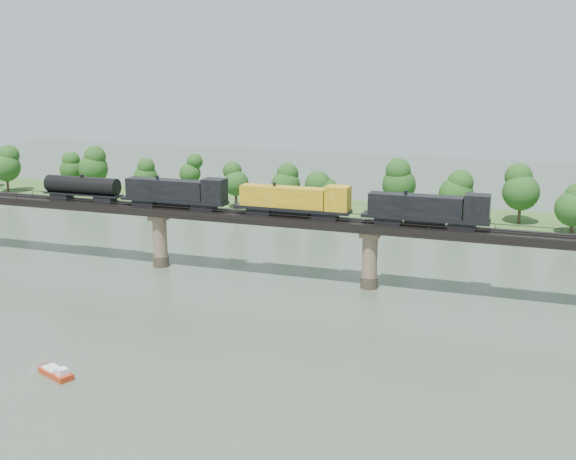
% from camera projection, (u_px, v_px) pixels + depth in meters
% --- Properties ---
extents(ground, '(400.00, 400.00, 0.00)m').
position_uv_depth(ground, '(318.00, 354.00, 95.73)').
color(ground, '#3B4939').
rests_on(ground, ground).
extents(far_bank, '(300.00, 24.00, 1.60)m').
position_uv_depth(far_bank, '(420.00, 217.00, 173.59)').
color(far_bank, '#2E5120').
rests_on(far_bank, ground).
extents(bridge, '(236.00, 30.00, 11.50)m').
position_uv_depth(bridge, '(370.00, 257.00, 121.99)').
color(bridge, '#473A2D').
rests_on(bridge, ground).
extents(bridge_superstructure, '(220.00, 4.90, 0.75)m').
position_uv_depth(bridge_superstructure, '(371.00, 221.00, 120.50)').
color(bridge_superstructure, black).
rests_on(bridge_superstructure, bridge).
extents(far_treeline, '(289.06, 17.54, 13.60)m').
position_uv_depth(far_treeline, '(384.00, 185.00, 170.21)').
color(far_treeline, '#382619').
rests_on(far_treeline, far_bank).
extents(freight_train, '(83.81, 3.27, 5.77)m').
position_uv_depth(freight_train, '(252.00, 198.00, 126.73)').
color(freight_train, black).
rests_on(freight_train, bridge).
extents(motorboat, '(5.55, 3.78, 1.46)m').
position_uv_depth(motorboat, '(56.00, 373.00, 89.04)').
color(motorboat, '#AC2F13').
rests_on(motorboat, ground).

